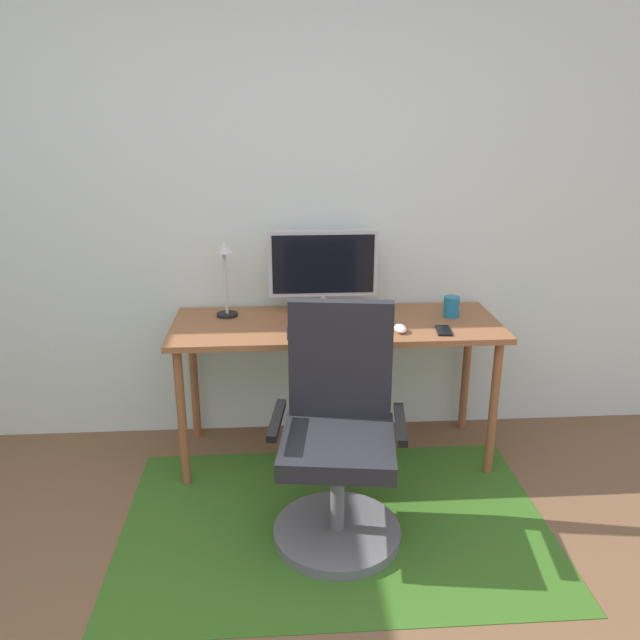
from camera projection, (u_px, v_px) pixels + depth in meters
wall_back at (245, 205)px, 3.34m from camera, size 6.00×0.10×2.60m
area_rug at (335, 522)px, 2.86m from camera, size 1.91×1.26×0.01m
desk at (336, 336)px, 3.22m from camera, size 1.66×0.60×0.75m
monitor at (323, 266)px, 3.26m from camera, size 0.57×0.18×0.44m
keyboard at (331, 333)px, 3.03m from camera, size 0.43×0.13×0.02m
computer_mouse at (400, 329)px, 3.06m from camera, size 0.06×0.10×0.03m
coffee_cup at (451, 307)px, 3.27m from camera, size 0.08×0.08×0.11m
cell_phone at (443, 330)px, 3.07m from camera, size 0.08×0.15×0.01m
desk_lamp at (225, 265)px, 3.21m from camera, size 0.11×0.11×0.40m
office_chair at (338, 450)px, 2.69m from camera, size 0.59×0.56×1.02m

